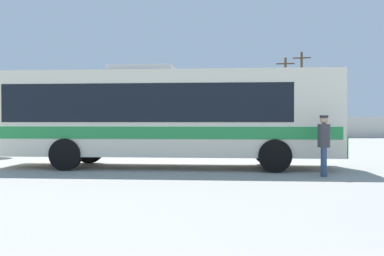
{
  "coord_description": "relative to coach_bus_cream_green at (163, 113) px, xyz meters",
  "views": [
    {
      "loc": [
        0.42,
        -15.61,
        1.6
      ],
      "look_at": [
        1.13,
        -0.09,
        1.36
      ],
      "focal_mm": 39.98,
      "sensor_mm": 36.0,
      "label": 1
    }
  ],
  "objects": [
    {
      "name": "parked_car_second_silver",
      "position": [
        -5.25,
        22.07,
        -1.09
      ],
      "size": [
        4.54,
        2.01,
        1.48
      ],
      "color": "#B7BABF",
      "rests_on": "ground_plane"
    },
    {
      "name": "ground_plane",
      "position": [
        -0.11,
        10.72,
        -1.88
      ],
      "size": [
        300.0,
        300.0,
        0.0
      ],
      "primitive_type": "plane",
      "color": "#A3A099"
    },
    {
      "name": "roadside_tree_left",
      "position": [
        -16.39,
        31.22,
        2.7
      ],
      "size": [
        4.05,
        4.05,
        6.31
      ],
      "color": "brown",
      "rests_on": "ground_plane"
    },
    {
      "name": "perimeter_wall",
      "position": [
        -0.11,
        25.77,
        -0.85
      ],
      "size": [
        80.0,
        0.3,
        2.06
      ],
      "primitive_type": "cube",
      "color": "beige",
      "rests_on": "ground_plane"
    },
    {
      "name": "utility_pole_near",
      "position": [
        13.58,
        28.49,
        2.66
      ],
      "size": [
        1.77,
        0.6,
        8.71
      ],
      "color": "#4C3823",
      "rests_on": "ground_plane"
    },
    {
      "name": "coach_bus_cream_green",
      "position": [
        0.0,
        0.0,
        0.0
      ],
      "size": [
        11.79,
        3.98,
        3.51
      ],
      "color": "silver",
      "rests_on": "ground_plane"
    },
    {
      "name": "roadside_tree_midleft",
      "position": [
        -9.59,
        28.86,
        3.07
      ],
      "size": [
        3.98,
        3.98,
        6.66
      ],
      "color": "brown",
      "rests_on": "ground_plane"
    },
    {
      "name": "utility_pole_far",
      "position": [
        11.62,
        27.44,
        2.29
      ],
      "size": [
        1.79,
        0.49,
        7.97
      ],
      "color": "#4C3823",
      "rests_on": "ground_plane"
    },
    {
      "name": "parked_car_leftmost_silver",
      "position": [
        -10.69,
        22.41,
        -1.1
      ],
      "size": [
        4.43,
        2.08,
        1.46
      ],
      "color": "#B7BABF",
      "rests_on": "ground_plane"
    },
    {
      "name": "attendant_by_bus_door",
      "position": [
        4.69,
        -2.74,
        -0.87
      ],
      "size": [
        0.43,
        0.43,
        1.78
      ],
      "color": "#33476B",
      "rests_on": "ground_plane"
    }
  ]
}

